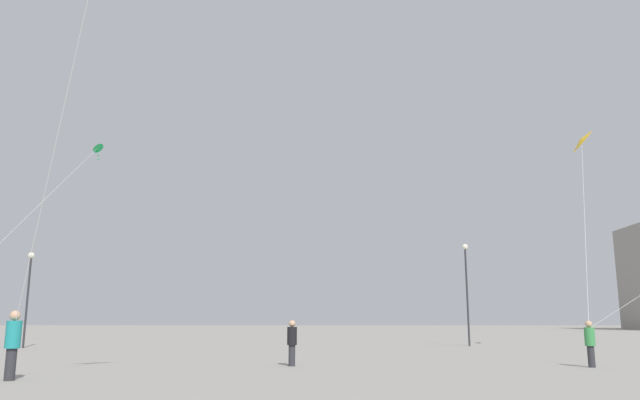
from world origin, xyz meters
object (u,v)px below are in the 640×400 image
(kite_amber_diamond, at_px, (582,141))
(kite_emerald_diamond, at_px, (93,153))
(lamppost_west, at_px, (29,284))
(lamppost_east, at_px, (466,279))
(person_in_green, at_px, (590,342))
(person_in_black, at_px, (292,341))
(person_in_teal, at_px, (13,342))

(kite_amber_diamond, xyz_separation_m, kite_emerald_diamond, (-28.32, 2.14, 0.27))
(kite_amber_diamond, bearing_deg, lamppost_west, 176.74)
(lamppost_east, bearing_deg, person_in_green, -86.67)
(kite_amber_diamond, relative_size, kite_emerald_diamond, 0.71)
(person_in_black, bearing_deg, kite_amber_diamond, 30.70)
(person_in_green, xyz_separation_m, kite_amber_diamond, (4.63, 10.98, 10.40))
(lamppost_west, bearing_deg, kite_emerald_diamond, 6.59)
(person_in_black, bearing_deg, person_in_green, -5.91)
(person_in_teal, distance_m, lamppost_east, 27.42)
(person_in_teal, distance_m, person_in_black, 8.93)
(person_in_green, bearing_deg, person_in_teal, -179.59)
(person_in_green, bearing_deg, lamppost_east, 76.75)
(kite_amber_diamond, bearing_deg, person_in_black, -143.88)
(kite_emerald_diamond, relative_size, lamppost_east, 2.64)
(kite_emerald_diamond, xyz_separation_m, lamppost_west, (-3.07, -0.35, -7.92))
(person_in_black, height_order, lamppost_east, lamppost_east)
(person_in_black, relative_size, lamppost_west, 0.29)
(person_in_green, height_order, lamppost_west, lamppost_west)
(lamppost_west, bearing_deg, person_in_teal, -62.65)
(kite_emerald_diamond, bearing_deg, lamppost_west, -173.41)
(person_in_black, height_order, lamppost_west, lamppost_west)
(person_in_black, distance_m, kite_amber_diamond, 21.20)
(person_in_green, relative_size, person_in_teal, 0.85)
(person_in_black, relative_size, lamppost_east, 0.25)
(lamppost_east, bearing_deg, person_in_black, -119.77)
(kite_amber_diamond, xyz_separation_m, lamppost_west, (-31.39, 1.79, -7.65))
(person_in_green, height_order, lamppost_east, lamppost_east)
(kite_amber_diamond, height_order, lamppost_east, kite_amber_diamond)
(person_in_green, height_order, kite_amber_diamond, kite_amber_diamond)
(person_in_teal, height_order, lamppost_west, lamppost_west)
(person_in_green, xyz_separation_m, lamppost_west, (-26.76, 12.77, 2.75))
(kite_emerald_diamond, bearing_deg, person_in_teal, -71.19)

